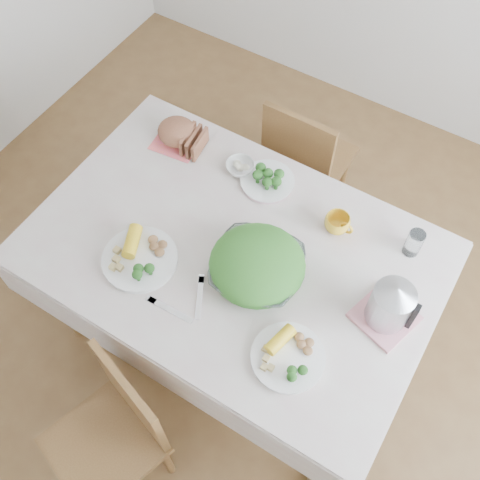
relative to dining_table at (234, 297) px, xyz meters
The scene contains 18 objects.
floor 0.38m from the dining_table, ahead, with size 3.60×3.60×0.00m, color brown.
dining_table is the anchor object (origin of this frame).
tablecloth 0.38m from the dining_table, ahead, with size 1.50×1.00×0.01m, color beige.
chair_near 0.78m from the dining_table, 95.79° to the right, with size 0.37×0.37×0.81m, color brown.
chair_far 0.85m from the dining_table, 95.38° to the left, with size 0.37×0.37×0.82m, color brown.
salad_bowl 0.45m from the dining_table, 17.16° to the right, with size 0.32×0.32×0.08m, color white.
dinner_plate_left 0.52m from the dining_table, 140.37° to the right, with size 0.28×0.28×0.02m, color white.
dinner_plate_right 0.61m from the dining_table, 34.70° to the right, with size 0.25×0.25×0.02m, color white.
broccoli_plate 0.52m from the dining_table, 98.04° to the left, with size 0.22×0.22×0.02m, color beige.
napkin 0.71m from the dining_table, 144.91° to the left, with size 0.19×0.19×0.00m, color #F66568.
bread_loaf 0.74m from the dining_table, 144.91° to the left, with size 0.17×0.16×0.10m, color brown.
fruit_bowl 0.56m from the dining_table, 117.51° to the left, with size 0.12×0.12×0.04m, color white.
yellow_mug 0.59m from the dining_table, 44.94° to the left, with size 0.10×0.10×0.08m, color yellow.
glass_tumbler 0.80m from the dining_table, 31.13° to the left, with size 0.06×0.06×0.11m, color white.
pink_tray 0.71m from the dining_table, ahead, with size 0.19×0.19×0.02m, color #D1808A.
electric_kettle 0.78m from the dining_table, ahead, with size 0.14×0.14×0.20m, color #B2B5BA.
fork_left 0.45m from the dining_table, 88.54° to the right, with size 0.02×0.17×0.00m, color silver.
knife 0.51m from the dining_table, 99.62° to the right, with size 0.02×0.18×0.00m, color silver.
Camera 1 is at (0.59, -0.91, 2.54)m, focal length 42.00 mm.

